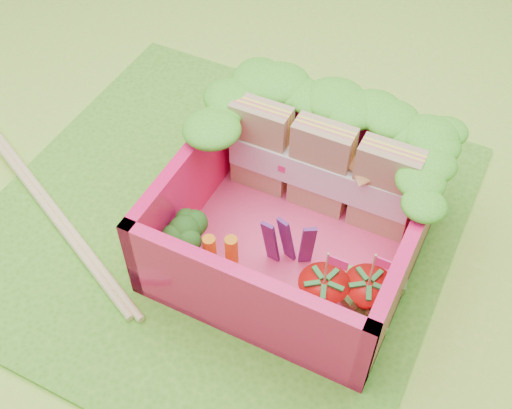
{
  "coord_description": "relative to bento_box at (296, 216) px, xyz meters",
  "views": [
    {
      "loc": [
        1.26,
        -2.04,
        2.94
      ],
      "look_at": [
        0.24,
        -0.0,
        0.28
      ],
      "focal_mm": 45.0,
      "sensor_mm": 36.0,
      "label": 1
    }
  ],
  "objects": [
    {
      "name": "carrot_sticks",
      "position": [
        -0.27,
        -0.34,
        -0.1
      ],
      "size": [
        0.17,
        0.12,
        0.26
      ],
      "color": "orange",
      "rests_on": "bento_floor"
    },
    {
      "name": "purple_wedges",
      "position": [
        0.03,
        -0.15,
        -0.04
      ],
      "size": [
        0.25,
        0.1,
        0.38
      ],
      "color": "#4D1857",
      "rests_on": "bento_floor"
    },
    {
      "name": "placemat",
      "position": [
        -0.47,
        0.0,
        -0.29
      ],
      "size": [
        2.6,
        2.6,
        0.03
      ],
      "primitive_type": "cube",
      "color": "#4F9F23",
      "rests_on": "ground"
    },
    {
      "name": "broccoli",
      "position": [
        -0.48,
        -0.35,
        -0.03
      ],
      "size": [
        0.32,
        0.32,
        0.27
      ],
      "color": "#619E4C",
      "rests_on": "bento_floor"
    },
    {
      "name": "snap_peas",
      "position": [
        0.4,
        -0.23,
        -0.2
      ],
      "size": [
        0.6,
        0.54,
        0.05
      ],
      "color": "green",
      "rests_on": "bento_floor"
    },
    {
      "name": "strawberry_right",
      "position": [
        0.5,
        -0.25,
        -0.09
      ],
      "size": [
        0.25,
        0.25,
        0.49
      ],
      "color": "red",
      "rests_on": "bento_floor"
    },
    {
      "name": "strawberry_left",
      "position": [
        0.3,
        -0.34,
        -0.09
      ],
      "size": [
        0.25,
        0.25,
        0.49
      ],
      "color": "red",
      "rests_on": "bento_floor"
    },
    {
      "name": "bento_floor",
      "position": [
        0.0,
        -0.0,
        -0.25
      ],
      "size": [
        1.3,
        1.3,
        0.05
      ],
      "primitive_type": "cube",
      "color": "#F03D71",
      "rests_on": "placemat"
    },
    {
      "name": "ground",
      "position": [
        -0.47,
        0.0,
        -0.31
      ],
      "size": [
        14.0,
        14.0,
        0.0
      ],
      "primitive_type": "plane",
      "color": "#92D53C",
      "rests_on": "ground"
    },
    {
      "name": "sandwich_stack",
      "position": [
        0.01,
        0.33,
        0.06
      ],
      "size": [
        1.07,
        0.18,
        0.59
      ],
      "color": "#A38056",
      "rests_on": "bento_floor"
    },
    {
      "name": "lettuce_ruffle",
      "position": [
        -0.0,
        0.5,
        0.33
      ],
      "size": [
        1.43,
        0.83,
        0.11
      ],
      "color": "#38981B",
      "rests_on": "bento_box"
    },
    {
      "name": "chopsticks",
      "position": [
        -1.59,
        -0.3,
        -0.25
      ],
      "size": [
        2.2,
        1.05,
        0.04
      ],
      "color": "#E6B87E",
      "rests_on": "placemat"
    },
    {
      "name": "bento_box",
      "position": [
        0.0,
        0.0,
        0.0
      ],
      "size": [
        1.3,
        1.3,
        0.55
      ],
      "color": "#F51458",
      "rests_on": "placemat"
    }
  ]
}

